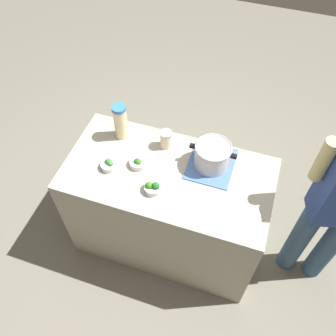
{
  "coord_description": "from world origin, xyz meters",
  "views": [
    {
      "loc": [
        0.44,
        -1.32,
        2.77
      ],
      "look_at": [
        0.0,
        0.0,
        0.95
      ],
      "focal_mm": 38.92,
      "sensor_mm": 36.0,
      "label": 1
    }
  ],
  "objects_px": {
    "broccoli_bowl_front": "(109,165)",
    "broccoli_bowl_center": "(138,163)",
    "broccoli_bowl_back": "(153,187)",
    "lemonade_pitcher": "(121,122)",
    "mason_jar": "(166,139)",
    "cooking_pot": "(212,155)"
  },
  "relations": [
    {
      "from": "mason_jar",
      "to": "broccoli_bowl_back",
      "type": "bearing_deg",
      "value": -83.79
    },
    {
      "from": "cooking_pot",
      "to": "mason_jar",
      "type": "bearing_deg",
      "value": 169.95
    },
    {
      "from": "lemonade_pitcher",
      "to": "broccoli_bowl_back",
      "type": "distance_m",
      "value": 0.52
    },
    {
      "from": "cooking_pot",
      "to": "lemonade_pitcher",
      "type": "relative_size",
      "value": 1.13
    },
    {
      "from": "broccoli_bowl_center",
      "to": "broccoli_bowl_back",
      "type": "bearing_deg",
      "value": -44.2
    },
    {
      "from": "broccoli_bowl_center",
      "to": "broccoli_bowl_back",
      "type": "distance_m",
      "value": 0.22
    },
    {
      "from": "mason_jar",
      "to": "broccoli_bowl_back",
      "type": "distance_m",
      "value": 0.37
    },
    {
      "from": "cooking_pot",
      "to": "broccoli_bowl_center",
      "type": "height_order",
      "value": "cooking_pot"
    },
    {
      "from": "broccoli_bowl_front",
      "to": "broccoli_bowl_center",
      "type": "bearing_deg",
      "value": 23.74
    },
    {
      "from": "cooking_pot",
      "to": "broccoli_bowl_center",
      "type": "relative_size",
      "value": 2.63
    },
    {
      "from": "mason_jar",
      "to": "broccoli_bowl_center",
      "type": "relative_size",
      "value": 1.13
    },
    {
      "from": "cooking_pot",
      "to": "lemonade_pitcher",
      "type": "distance_m",
      "value": 0.65
    },
    {
      "from": "cooking_pot",
      "to": "mason_jar",
      "type": "relative_size",
      "value": 2.32
    },
    {
      "from": "mason_jar",
      "to": "broccoli_bowl_center",
      "type": "xyz_separation_m",
      "value": [
        -0.12,
        -0.22,
        -0.04
      ]
    },
    {
      "from": "broccoli_bowl_center",
      "to": "broccoli_bowl_back",
      "type": "relative_size",
      "value": 1.02
    },
    {
      "from": "lemonade_pitcher",
      "to": "mason_jar",
      "type": "xyz_separation_m",
      "value": [
        0.32,
        0.01,
        -0.07
      ]
    },
    {
      "from": "broccoli_bowl_front",
      "to": "lemonade_pitcher",
      "type": "bearing_deg",
      "value": 95.97
    },
    {
      "from": "cooking_pot",
      "to": "broccoli_bowl_front",
      "type": "relative_size",
      "value": 2.86
    },
    {
      "from": "mason_jar",
      "to": "broccoli_bowl_center",
      "type": "height_order",
      "value": "mason_jar"
    },
    {
      "from": "cooking_pot",
      "to": "lemonade_pitcher",
      "type": "height_order",
      "value": "lemonade_pitcher"
    },
    {
      "from": "broccoli_bowl_back",
      "to": "cooking_pot",
      "type": "bearing_deg",
      "value": 47.03
    },
    {
      "from": "broccoli_bowl_front",
      "to": "broccoli_bowl_center",
      "type": "xyz_separation_m",
      "value": [
        0.17,
        0.08,
        0.0
      ]
    }
  ]
}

